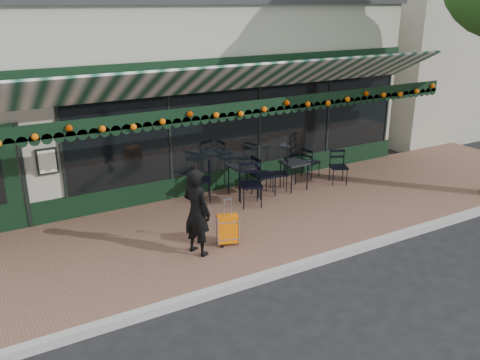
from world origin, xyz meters
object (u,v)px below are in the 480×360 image
chair_b_right (264,176)px  chair_b_front (251,185)px  cafe_table_a (294,165)px  suitcase (228,229)px  chair_a_left (279,174)px  woman (197,212)px  chair_b_left (201,181)px  chair_a_front (339,167)px  cafe_table_b (243,169)px  chair_a_right (311,162)px

chair_b_right → chair_b_front: size_ratio=1.01×
cafe_table_a → chair_b_right: (-0.88, 0.01, -0.14)m
suitcase → chair_b_front: (1.39, 1.46, 0.18)m
suitcase → chair_a_left: (2.52, 1.99, 0.10)m
suitcase → chair_b_front: 2.02m
woman → chair_b_left: bearing=-47.8°
suitcase → chair_a_front: suitcase is taller
cafe_table_b → chair_a_right: 2.32m
woman → chair_a_front: (4.75, 1.64, -0.39)m
suitcase → cafe_table_a: 3.43m
cafe_table_a → woman: bearing=-152.0°
chair_a_left → woman: bearing=-34.0°
chair_a_front → chair_b_right: (-2.11, 0.25, 0.07)m
chair_a_right → chair_b_right: (-1.82, -0.54, 0.10)m
cafe_table_a → cafe_table_b: 1.34m
chair_b_left → chair_b_front: (0.81, -0.90, 0.02)m
cafe_table_b → chair_b_front: bearing=-104.7°
woman → chair_a_right: woman is taller
woman → suitcase: (0.65, 0.03, -0.51)m
cafe_table_b → chair_b_right: chair_b_right is taller
cafe_table_a → cafe_table_b: (-1.32, 0.20, 0.06)m
chair_b_left → cafe_table_a: bearing=100.1°
cafe_table_b → chair_a_front: size_ratio=0.90×
woman → chair_b_right: (2.65, 1.89, -0.33)m
chair_a_front → chair_b_front: chair_b_front is taller
woman → chair_a_front: woman is taller
woman → chair_a_right: 5.11m
chair_b_left → woman: bearing=-4.4°
cafe_table_b → chair_a_left: (0.97, -0.06, -0.28)m
cafe_table_a → chair_a_front: chair_a_front is taller
chair_b_right → chair_a_right: bearing=-72.3°
chair_a_left → chair_b_front: size_ratio=0.83×
cafe_table_b → chair_b_front: 0.64m
chair_a_right → chair_b_right: size_ratio=0.80×
cafe_table_a → chair_b_right: 0.89m
cafe_table_a → chair_b_front: (-1.48, -0.39, -0.14)m
cafe_table_b → chair_b_left: size_ratio=0.82×
chair_a_front → chair_b_left: (-3.52, 0.75, 0.04)m
chair_a_left → chair_b_right: chair_b_right is taller
cafe_table_a → chair_a_left: size_ratio=0.85×
chair_a_front → chair_b_right: size_ratio=0.87×
suitcase → chair_a_right: bearing=51.7°
woman → chair_a_left: woman is taller
cafe_table_b → chair_a_left: chair_a_left is taller
cafe_table_b → chair_a_right: bearing=8.7°
chair_a_left → suitcase: bearing=-28.2°
cafe_table_b → suitcase: bearing=-127.1°
woman → chair_b_right: bearing=-75.0°
chair_a_right → chair_b_right: bearing=90.5°
suitcase → chair_a_front: bearing=41.1°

